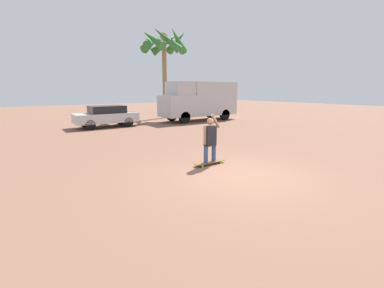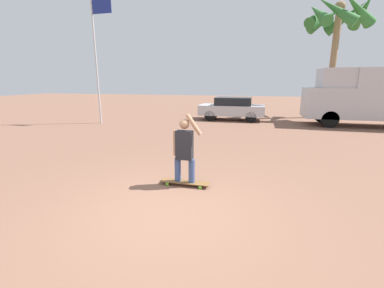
% 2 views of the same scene
% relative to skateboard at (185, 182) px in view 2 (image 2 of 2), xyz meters
% --- Properties ---
extents(ground_plane, '(80.00, 80.00, 0.00)m').
position_rel_skateboard_xyz_m(ground_plane, '(0.06, -1.29, -0.08)').
color(ground_plane, brown).
extents(skateboard, '(1.13, 0.25, 0.09)m').
position_rel_skateboard_xyz_m(skateboard, '(0.00, 0.00, 0.00)').
color(skateboard, brown).
rests_on(skateboard, ground_plane).
extents(person_skateboarder, '(0.65, 0.22, 1.55)m').
position_rel_skateboard_xyz_m(person_skateboarder, '(-0.00, 0.00, 0.81)').
color(person_skateboarder, '#384C7A').
rests_on(person_skateboarder, skateboard).
extents(camper_van, '(6.26, 2.08, 2.97)m').
position_rel_skateboard_xyz_m(camper_van, '(7.16, 10.05, 1.55)').
color(camper_van, black).
rests_on(camper_van, ground_plane).
extents(parked_car_silver, '(3.89, 1.73, 1.38)m').
position_rel_skateboard_xyz_m(parked_car_silver, '(-0.04, 10.62, 0.66)').
color(parked_car_silver, black).
rests_on(parked_car_silver, ground_plane).
extents(palm_tree_near_van, '(3.97, 4.06, 7.29)m').
position_rel_skateboard_xyz_m(palm_tree_near_van, '(5.85, 13.45, 5.95)').
color(palm_tree_near_van, '#8E704C').
rests_on(palm_tree_near_van, ground_plane).
extents(flagpole, '(1.20, 0.12, 6.64)m').
position_rel_skateboard_xyz_m(flagpole, '(-7.00, 7.52, 3.87)').
color(flagpole, '#B7B7BC').
rests_on(flagpole, ground_plane).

